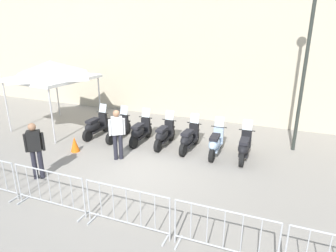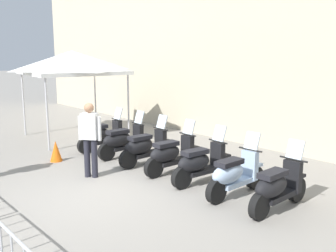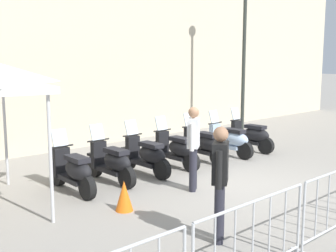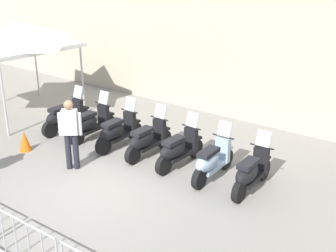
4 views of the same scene
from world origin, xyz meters
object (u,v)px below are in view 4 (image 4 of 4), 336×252
Objects in this scene: motorcycle_1 at (91,124)px; motorcycle_4 at (178,149)px; motorcycle_0 at (65,117)px; motorcycle_6 at (251,173)px; motorcycle_5 at (212,161)px; officer_near_row_end at (70,131)px; motorcycle_2 at (117,131)px; barrier_segment_3 at (17,244)px; traffic_cone at (25,141)px; canopy_tent at (16,34)px; motorcycle_3 at (147,140)px.

motorcycle_1 is 2.93m from motorcycle_4.
motorcycle_0 is 1.00× the size of motorcycle_6.
motorcycle_5 is at bearing 3.47° from motorcycle_4.
motorcycle_2 is at bearing 95.58° from officer_near_row_end.
motorcycle_5 reaches higher than barrier_segment_3.
motorcycle_0 and motorcycle_4 have the same top height.
officer_near_row_end is at bearing -84.42° from motorcycle_2.
motorcycle_2 is 1.00× the size of officer_near_row_end.
motorcycle_2 is (1.93, 0.31, 0.00)m from motorcycle_0.
motorcycle_6 is at bearing 22.15° from traffic_cone.
motorcycle_3 is at bearing 4.58° from canopy_tent.
motorcycle_6 is at bearing 6.58° from motorcycle_2.
motorcycle_4 is 6.48m from canopy_tent.
canopy_tent is at bearing 148.64° from barrier_segment_3.
barrier_segment_3 is at bearing -104.78° from motorcycle_6.
motorcycle_6 is at bearing 6.75° from motorcycle_1.
canopy_tent reaches higher than motorcycle_5.
motorcycle_1 is at bearing 129.90° from barrier_segment_3.
motorcycle_3 is 1.00× the size of motorcycle_5.
motorcycle_4 and motorcycle_5 have the same top height.
canopy_tent is (-5.15, -0.41, 2.06)m from motorcycle_3.
motorcycle_1 and motorcycle_4 have the same top height.
motorcycle_3 is 1.00× the size of motorcycle_6.
motorcycle_1 is at bearing 2.39° from canopy_tent.
motorcycle_0 is 2.48m from officer_near_row_end.
barrier_segment_3 is 0.69× the size of canopy_tent.
motorcycle_3 reaches higher than barrier_segment_3.
canopy_tent is 5.38× the size of traffic_cone.
motorcycle_4 is at bearing 7.52° from motorcycle_1.
traffic_cone is at bearing -111.17° from motorcycle_1.
motorcycle_6 is at bearing 7.40° from motorcycle_0.
motorcycle_0 is 1.00× the size of officer_near_row_end.
motorcycle_2 and motorcycle_6 have the same top height.
canopy_tent is (-3.22, -0.13, 2.06)m from motorcycle_1.
barrier_segment_3 is (4.54, -4.09, 0.07)m from motorcycle_0.
motorcycle_3 is at bearing 8.19° from motorcycle_1.
motorcycle_2 reaches higher than traffic_cone.
traffic_cone is (-1.61, -1.79, -0.18)m from motorcycle_2.
motorcycle_1 is 1.00× the size of motorcycle_4.
officer_near_row_end reaches higher than motorcycle_6.
canopy_tent is at bearing -175.17° from motorcycle_4.
motorcycle_6 is 1.00× the size of officer_near_row_end.
officer_near_row_end is at bearing 130.67° from barrier_segment_3.
motorcycle_4 is at bearing 8.30° from motorcycle_0.
motorcycle_1 and motorcycle_6 have the same top height.
motorcycle_5 reaches higher than traffic_cone.
traffic_cone is (-5.50, -2.24, -0.18)m from motorcycle_6.
officer_near_row_end reaches higher than traffic_cone.
motorcycle_0 and motorcycle_6 have the same top height.
motorcycle_4 is (0.97, 0.10, 0.00)m from motorcycle_3.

